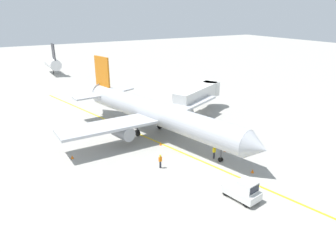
{
  "coord_description": "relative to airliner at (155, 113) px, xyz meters",
  "views": [
    {
      "loc": [
        -19.32,
        -25.74,
        17.52
      ],
      "look_at": [
        0.96,
        8.91,
        2.5
      ],
      "focal_mm": 33.54,
      "sensor_mm": 36.0,
      "label": 1
    }
  ],
  "objects": [
    {
      "name": "ground_crew_wing_walker",
      "position": [
        -4.36,
        -9.41,
        -2.51
      ],
      "size": [
        0.36,
        0.24,
        1.7
      ],
      "color": "#26262D",
      "rests_on": "ground"
    },
    {
      "name": "pushback_tug",
      "position": [
        -0.54,
        -19.16,
        -2.42
      ],
      "size": [
        2.46,
        3.86,
        2.2
      ],
      "color": "silver",
      "rests_on": "ground"
    },
    {
      "name": "belt_loader_forward_hold",
      "position": [
        6.06,
        -4.01,
        -2.64
      ],
      "size": [
        2.49,
        5.16,
        2.59
      ],
      "color": "silver",
      "rests_on": "ground"
    },
    {
      "name": "safety_cone_wingtip_right",
      "position": [
        4.13,
        -15.76,
        -3.2
      ],
      "size": [
        0.36,
        0.36,
        0.44
      ],
      "primitive_type": "cone",
      "color": "orange",
      "rests_on": "ground"
    },
    {
      "name": "ground_crew_marshaller",
      "position": [
        2.62,
        -10.61,
        -2.51
      ],
      "size": [
        0.36,
        0.24,
        1.7
      ],
      "color": "#26262D",
      "rests_on": "ground"
    },
    {
      "name": "taxi_line_yellow",
      "position": [
        0.12,
        -7.44,
        -3.41
      ],
      "size": [
        18.58,
        77.95,
        0.01
      ],
      "primitive_type": "cube",
      "rotation": [
        0.0,
        0.0,
        0.23
      ],
      "color": "yellow",
      "rests_on": "ground"
    },
    {
      "name": "ground_plane",
      "position": [
        -0.83,
        -12.44,
        -3.42
      ],
      "size": [
        300.0,
        300.0,
        0.0
      ],
      "primitive_type": "plane",
      "color": "#9E9B93"
    },
    {
      "name": "safety_cone_wingtip_left",
      "position": [
        8.03,
        2.92,
        -3.2
      ],
      "size": [
        0.36,
        0.36,
        0.44
      ],
      "primitive_type": "cone",
      "color": "orange",
      "rests_on": "ground"
    },
    {
      "name": "distant_aircraft_far_left",
      "position": [
        -3.27,
        55.6,
        -0.2
      ],
      "size": [
        3.0,
        10.1,
        8.8
      ],
      "color": "silver",
      "rests_on": "ground"
    },
    {
      "name": "safety_cone_nose_right",
      "position": [
        5.18,
        -9.75,
        -3.2
      ],
      "size": [
        0.36,
        0.36,
        0.44
      ],
      "primitive_type": "cone",
      "color": "orange",
      "rests_on": "ground"
    },
    {
      "name": "safety_cone_nose_left",
      "position": [
        -12.68,
        -1.74,
        -3.2
      ],
      "size": [
        0.36,
        0.36,
        0.44
      ],
      "primitive_type": "cone",
      "color": "orange",
      "rests_on": "ground"
    },
    {
      "name": "safety_cone_tail_area",
      "position": [
        -1.17,
        -3.73,
        -3.2
      ],
      "size": [
        0.36,
        0.36,
        0.44
      ],
      "primitive_type": "cone",
      "color": "orange",
      "rests_on": "ground"
    },
    {
      "name": "airliner",
      "position": [
        0.0,
        0.0,
        0.0
      ],
      "size": [
        27.95,
        35.0,
        10.1
      ],
      "color": "#B2B5BA",
      "rests_on": "ground"
    },
    {
      "name": "baggage_tug_near_wing",
      "position": [
        6.72,
        -8.66,
        -2.49
      ],
      "size": [
        2.52,
        2.68,
        2.1
      ],
      "color": "silver",
      "rests_on": "ground"
    },
    {
      "name": "jet_bridge",
      "position": [
        12.09,
        5.51,
        0.12
      ],
      "size": [
        12.63,
        8.03,
        4.85
      ],
      "color": "silver",
      "rests_on": "ground"
    }
  ]
}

